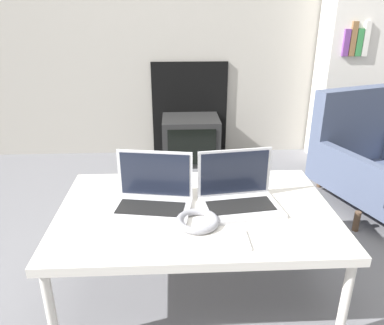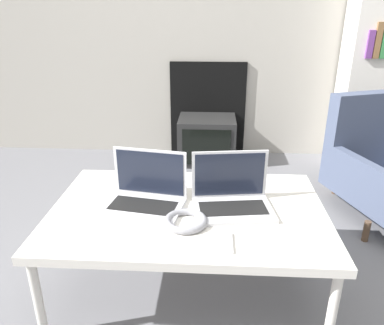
# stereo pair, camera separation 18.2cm
# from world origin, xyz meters

# --- Properties ---
(table) EXTENTS (1.15, 0.75, 0.40)m
(table) POSITION_xyz_m (0.00, 0.40, 0.37)
(table) COLOR silver
(table) RESTS_ON ground_plane
(laptop_left) EXTENTS (0.36, 0.27, 0.23)m
(laptop_left) POSITION_xyz_m (-0.18, 0.42, 0.45)
(laptop_left) COLOR silver
(laptop_left) RESTS_ON table
(laptop_right) EXTENTS (0.35, 0.26, 0.23)m
(laptop_right) POSITION_xyz_m (0.18, 0.42, 0.45)
(laptop_right) COLOR silver
(laptop_right) RESTS_ON table
(headphones) EXTENTS (0.17, 0.17, 0.03)m
(headphones) POSITION_xyz_m (0.00, 0.27, 0.42)
(headphones) COLOR gray
(headphones) RESTS_ON table
(phone) EXTENTS (0.07, 0.13, 0.01)m
(phone) POSITION_xyz_m (0.14, 0.15, 0.41)
(phone) COLOR silver
(phone) RESTS_ON table
(tv) EXTENTS (0.46, 0.38, 0.37)m
(tv) POSITION_xyz_m (0.05, 1.92, 0.18)
(tv) COLOR black
(tv) RESTS_ON ground_plane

